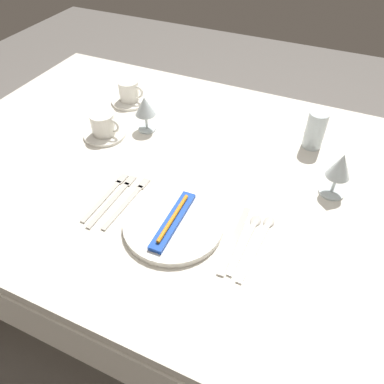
# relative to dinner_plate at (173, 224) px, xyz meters

# --- Properties ---
(ground_plane) EXTENTS (6.00, 6.00, 0.00)m
(ground_plane) POSITION_rel_dinner_plate_xyz_m (0.00, 0.23, -0.75)
(ground_plane) COLOR slate
(dining_table) EXTENTS (1.80, 1.11, 0.74)m
(dining_table) POSITION_rel_dinner_plate_xyz_m (0.00, 0.23, -0.09)
(dining_table) COLOR silver
(dining_table) RESTS_ON ground
(dinner_plate) EXTENTS (0.26, 0.26, 0.02)m
(dinner_plate) POSITION_rel_dinner_plate_xyz_m (0.00, 0.00, 0.00)
(dinner_plate) COLOR white
(dinner_plate) RESTS_ON dining_table
(toothbrush_package) EXTENTS (0.04, 0.21, 0.02)m
(toothbrush_package) POSITION_rel_dinner_plate_xyz_m (0.00, 0.00, 0.02)
(toothbrush_package) COLOR blue
(toothbrush_package) RESTS_ON dinner_plate
(fork_outer) EXTENTS (0.03, 0.22, 0.00)m
(fork_outer) POSITION_rel_dinner_plate_xyz_m (-0.15, 0.03, -0.01)
(fork_outer) COLOR beige
(fork_outer) RESTS_ON dining_table
(fork_inner) EXTENTS (0.02, 0.22, 0.00)m
(fork_inner) POSITION_rel_dinner_plate_xyz_m (-0.19, 0.02, -0.01)
(fork_inner) COLOR beige
(fork_inner) RESTS_ON dining_table
(fork_salad) EXTENTS (0.02, 0.21, 0.00)m
(fork_salad) POSITION_rel_dinner_plate_xyz_m (-0.22, 0.03, -0.01)
(fork_salad) COLOR beige
(fork_salad) RESTS_ON dining_table
(dinner_knife) EXTENTS (0.03, 0.23, 0.00)m
(dinner_knife) POSITION_rel_dinner_plate_xyz_m (0.16, 0.02, -0.01)
(dinner_knife) COLOR beige
(dinner_knife) RESTS_ON dining_table
(spoon_soup) EXTENTS (0.03, 0.21, 0.01)m
(spoon_soup) POSITION_rel_dinner_plate_xyz_m (0.19, 0.05, -0.01)
(spoon_soup) COLOR beige
(spoon_soup) RESTS_ON dining_table
(spoon_dessert) EXTENTS (0.03, 0.23, 0.01)m
(spoon_dessert) POSITION_rel_dinner_plate_xyz_m (0.22, 0.05, -0.01)
(spoon_dessert) COLOR beige
(spoon_dessert) RESTS_ON dining_table
(saucer_left) EXTENTS (0.14, 0.14, 0.01)m
(saucer_left) POSITION_rel_dinner_plate_xyz_m (-0.39, 0.27, -0.00)
(saucer_left) COLOR white
(saucer_left) RESTS_ON dining_table
(coffee_cup_left) EXTENTS (0.10, 0.08, 0.07)m
(coffee_cup_left) POSITION_rel_dinner_plate_xyz_m (-0.39, 0.27, 0.04)
(coffee_cup_left) COLOR white
(coffee_cup_left) RESTS_ON saucer_left
(saucer_right) EXTENTS (0.14, 0.14, 0.01)m
(saucer_right) POSITION_rel_dinner_plate_xyz_m (-0.43, 0.50, -0.00)
(saucer_right) COLOR white
(saucer_right) RESTS_ON dining_table
(coffee_cup_right) EXTENTS (0.10, 0.07, 0.07)m
(coffee_cup_right) POSITION_rel_dinner_plate_xyz_m (-0.43, 0.50, 0.04)
(coffee_cup_right) COLOR white
(coffee_cup_right) RESTS_ON saucer_right
(wine_glass_centre) EXTENTS (0.07, 0.07, 0.12)m
(wine_glass_centre) POSITION_rel_dinner_plate_xyz_m (-0.28, 0.36, 0.08)
(wine_glass_centre) COLOR silver
(wine_glass_centre) RESTS_ON dining_table
(wine_glass_left) EXTENTS (0.07, 0.07, 0.14)m
(wine_glass_left) POSITION_rel_dinner_plate_xyz_m (0.35, 0.30, 0.08)
(wine_glass_left) COLOR silver
(wine_glass_left) RESTS_ON dining_table
(drink_tumbler) EXTENTS (0.06, 0.06, 0.12)m
(drink_tumbler) POSITION_rel_dinner_plate_xyz_m (0.26, 0.50, 0.05)
(drink_tumbler) COLOR silver
(drink_tumbler) RESTS_ON dining_table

